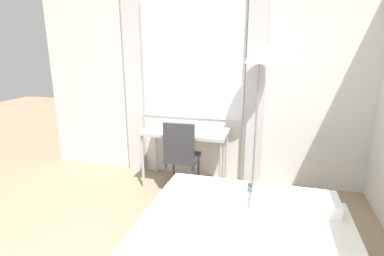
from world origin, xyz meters
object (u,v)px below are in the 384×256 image
Objects in this scene: standing_lamp at (260,61)px; desk at (185,135)px; mug at (155,125)px; book at (180,129)px; desk_chair at (181,153)px; telephone at (219,127)px.

desk is at bearing -175.61° from standing_lamp.
desk is 11.67× the size of mug.
book is at bearing -174.07° from standing_lamp.
standing_lamp is at bearing 4.39° from desk.
desk is at bearing 2.40° from mug.
book is 2.33× the size of mug.
standing_lamp is at bearing 18.20° from desk_chair.
standing_lamp is 1.30m from book.
book is at bearing -2.27° from mug.
desk_chair reaches higher than book.
telephone is at bearing 9.09° from mug.
mug is (-0.83, -0.13, 0.00)m from telephone.
desk_chair is at bearing -29.34° from mug.
desk_chair is at bearing -159.26° from standing_lamp.
telephone is at bearing 174.33° from standing_lamp.
book is 0.35m from mug.
standing_lamp reaches higher than desk.
mug is at bearing -170.91° from telephone.
desk is 6.37× the size of telephone.
telephone is at bearing 16.87° from book.
telephone is 0.51m from book.
mug reaches higher than desk.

